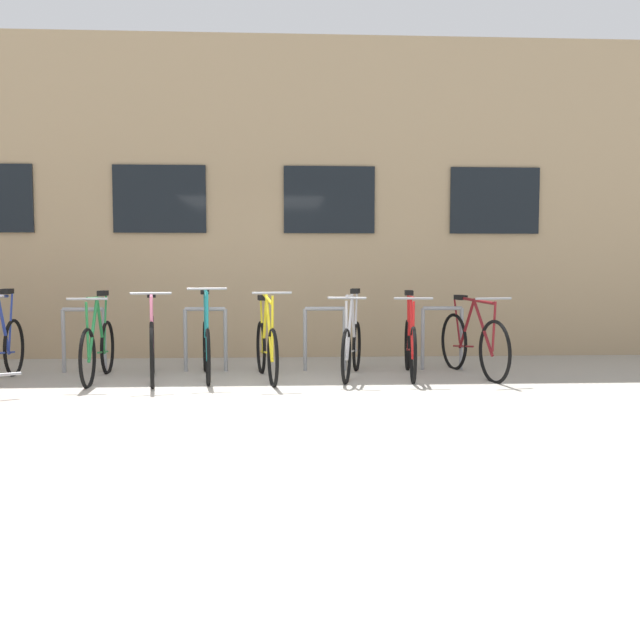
# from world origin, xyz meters

# --- Properties ---
(ground_plane) EXTENTS (42.00, 42.00, 0.00)m
(ground_plane) POSITION_xyz_m (0.00, 0.00, 0.00)
(ground_plane) COLOR #9E998E
(storefront_building) EXTENTS (28.00, 7.46, 4.57)m
(storefront_building) POSITION_xyz_m (0.00, 6.91, 2.29)
(storefront_building) COLOR tan
(storefront_building) RESTS_ON ground
(bike_rack) EXTENTS (6.55, 0.05, 0.81)m
(bike_rack) POSITION_xyz_m (-0.44, 1.90, 0.49)
(bike_rack) COLOR gray
(bike_rack) RESTS_ON ground
(bicycle_red) EXTENTS (0.44, 1.67, 1.04)m
(bicycle_red) POSITION_xyz_m (2.07, 1.44, 0.37)
(bicycle_red) COLOR black
(bicycle_red) RESTS_ON ground
(bicycle_green) EXTENTS (0.44, 1.68, 1.05)m
(bicycle_green) POSITION_xyz_m (-1.62, 1.33, 0.38)
(bicycle_green) COLOR black
(bicycle_green) RESTS_ON ground
(bicycle_yellow) EXTENTS (0.45, 1.65, 1.06)m
(bicycle_yellow) POSITION_xyz_m (0.34, 1.28, 0.37)
(bicycle_yellow) COLOR black
(bicycle_yellow) RESTS_ON ground
(bicycle_teal) EXTENTS (0.44, 1.68, 1.10)m
(bicycle_teal) POSITION_xyz_m (-0.38, 1.44, 0.38)
(bicycle_teal) COLOR black
(bicycle_teal) RESTS_ON ground
(bicycle_silver) EXTENTS (0.52, 1.60, 1.06)m
(bicycle_silver) POSITION_xyz_m (1.36, 1.43, 0.37)
(bicycle_silver) COLOR black
(bicycle_silver) RESTS_ON ground
(bicycle_maroon) EXTENTS (0.50, 1.80, 0.99)m
(bicycle_maroon) POSITION_xyz_m (2.83, 1.43, 0.39)
(bicycle_maroon) COLOR black
(bicycle_maroon) RESTS_ON ground
(bicycle_pink) EXTENTS (0.48, 1.78, 1.06)m
(bicycle_pink) POSITION_xyz_m (-0.99, 1.29, 0.40)
(bicycle_pink) COLOR black
(bicycle_pink) RESTS_ON ground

